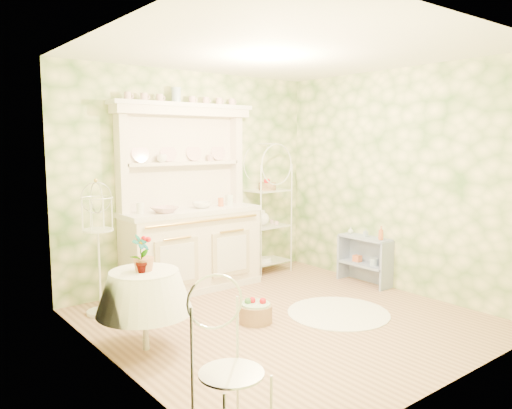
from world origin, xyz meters
TOP-DOWN VIEW (x-y plane):
  - floor at (0.00, 0.00)m, footprint 3.60×3.60m
  - ceiling at (0.00, 0.00)m, footprint 3.60×3.60m
  - wall_left at (-1.80, 0.00)m, footprint 3.60×3.60m
  - wall_right at (1.80, 0.00)m, footprint 3.60×3.60m
  - wall_back at (0.00, 1.80)m, footprint 3.60×3.60m
  - wall_front at (0.00, -1.80)m, footprint 3.60×3.60m
  - kitchen_dresser at (-0.20, 1.52)m, footprint 1.87×0.61m
  - bakers_rack at (1.09, 1.62)m, footprint 0.61×0.45m
  - side_shelf at (1.68, 0.36)m, footprint 0.31×0.69m
  - round_table at (-1.47, 0.21)m, footprint 0.80×0.80m
  - cafe_chair at (-1.68, -1.39)m, footprint 0.55×0.55m
  - birdcage_stand at (-1.44, 1.35)m, footprint 0.38×0.38m
  - floor_basket at (-0.29, 0.14)m, footprint 0.39×0.39m
  - lace_rug at (0.57, -0.21)m, footprint 1.42×1.42m
  - bowl_floral at (-0.62, 1.42)m, footprint 0.34×0.34m
  - bowl_white at (-0.06, 1.51)m, footprint 0.28×0.28m
  - cup_left at (-0.50, 1.68)m, footprint 0.14×0.14m
  - cup_right at (0.18, 1.68)m, footprint 0.10×0.10m
  - potted_geranium at (-1.52, 0.16)m, footprint 0.21×0.18m
  - bottle_amber at (1.66, 0.11)m, footprint 0.09×0.09m
  - bottle_blue at (1.68, 0.36)m, footprint 0.06×0.06m
  - bottle_glass at (1.68, 0.61)m, footprint 0.09×0.09m

SIDE VIEW (x-z plane):
  - floor at x=0.00m, z-range 0.00..0.00m
  - lace_rug at x=0.57m, z-range 0.00..0.01m
  - floor_basket at x=-0.29m, z-range 0.00..0.25m
  - side_shelf at x=1.68m, z-range 0.00..0.57m
  - round_table at x=-1.47m, z-range 0.00..0.66m
  - cafe_chair at x=-1.68m, z-range 0.00..0.94m
  - bottle_glass at x=1.68m, z-range 0.60..0.69m
  - bottle_blue at x=1.68m, z-range 0.60..0.71m
  - bottle_amber at x=1.66m, z-range 0.60..0.77m
  - birdcage_stand at x=-1.44m, z-range 0.00..1.51m
  - potted_geranium at x=-1.52m, z-range 0.69..1.01m
  - bakers_rack at x=1.09m, z-range 0.00..1.89m
  - bowl_floral at x=-0.62m, z-range 0.98..1.05m
  - bowl_white at x=-0.06m, z-range 0.98..1.05m
  - kitchen_dresser at x=-0.20m, z-range 0.00..2.29m
  - wall_left at x=-1.80m, z-range 1.35..1.35m
  - wall_right at x=1.80m, z-range 1.35..1.35m
  - wall_back at x=0.00m, z-range 1.35..1.35m
  - wall_front at x=0.00m, z-range 1.35..1.35m
  - cup_left at x=-0.50m, z-range 1.56..1.66m
  - cup_right at x=0.18m, z-range 1.57..1.65m
  - ceiling at x=0.00m, z-range 2.70..2.70m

